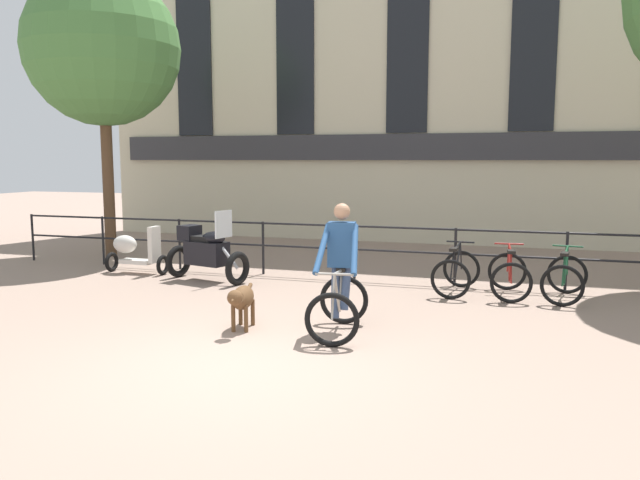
{
  "coord_description": "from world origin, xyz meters",
  "views": [
    {
      "loc": [
        2.91,
        -6.14,
        2.28
      ],
      "look_at": [
        0.05,
        2.86,
        1.05
      ],
      "focal_mm": 35.0,
      "sensor_mm": 36.0,
      "label": 1
    }
  ],
  "objects_px": {
    "parked_bicycle_mid_left": "(509,275)",
    "parked_bicycle_mid_right": "(565,278)",
    "dog": "(242,299)",
    "parked_motorcycle": "(206,251)",
    "parked_bicycle_near_lamp": "(456,272)",
    "cyclist_with_bike": "(340,275)",
    "parked_scooter": "(135,250)"
  },
  "relations": [
    {
      "from": "parked_bicycle_mid_left",
      "to": "parked_bicycle_mid_right",
      "type": "xyz_separation_m",
      "value": [
        0.86,
        0.0,
        0.0
      ]
    },
    {
      "from": "dog",
      "to": "parked_motorcycle",
      "type": "height_order",
      "value": "parked_motorcycle"
    },
    {
      "from": "parked_bicycle_near_lamp",
      "to": "cyclist_with_bike",
      "type": "bearing_deg",
      "value": 71.66
    },
    {
      "from": "cyclist_with_bike",
      "to": "parked_bicycle_near_lamp",
      "type": "distance_m",
      "value": 3.2
    },
    {
      "from": "parked_bicycle_mid_right",
      "to": "parked_scooter",
      "type": "xyz_separation_m",
      "value": [
        -8.06,
        -0.04,
        0.1
      ]
    },
    {
      "from": "dog",
      "to": "parked_bicycle_mid_right",
      "type": "bearing_deg",
      "value": 27.59
    },
    {
      "from": "parked_scooter",
      "to": "dog",
      "type": "bearing_deg",
      "value": -129.09
    },
    {
      "from": "parked_bicycle_mid_left",
      "to": "parked_bicycle_near_lamp",
      "type": "bearing_deg",
      "value": -4.33
    },
    {
      "from": "cyclist_with_bike",
      "to": "parked_motorcycle",
      "type": "distance_m",
      "value": 4.24
    },
    {
      "from": "cyclist_with_bike",
      "to": "parked_bicycle_mid_right",
      "type": "relative_size",
      "value": 1.43
    },
    {
      "from": "cyclist_with_bike",
      "to": "parked_scooter",
      "type": "height_order",
      "value": "cyclist_with_bike"
    },
    {
      "from": "dog",
      "to": "parked_bicycle_mid_left",
      "type": "relative_size",
      "value": 0.85
    },
    {
      "from": "parked_bicycle_near_lamp",
      "to": "parked_scooter",
      "type": "xyz_separation_m",
      "value": [
        -6.33,
        -0.04,
        0.1
      ]
    },
    {
      "from": "cyclist_with_bike",
      "to": "parked_bicycle_near_lamp",
      "type": "xyz_separation_m",
      "value": [
        1.24,
        2.93,
        -0.41
      ]
    },
    {
      "from": "dog",
      "to": "parked_bicycle_mid_left",
      "type": "bearing_deg",
      "value": 34.02
    },
    {
      "from": "parked_bicycle_near_lamp",
      "to": "dog",
      "type": "bearing_deg",
      "value": 56.65
    },
    {
      "from": "parked_bicycle_mid_right",
      "to": "parked_bicycle_mid_left",
      "type": "bearing_deg",
      "value": 7.88
    },
    {
      "from": "cyclist_with_bike",
      "to": "parked_motorcycle",
      "type": "bearing_deg",
      "value": 134.32
    },
    {
      "from": "dog",
      "to": "parked_bicycle_near_lamp",
      "type": "relative_size",
      "value": 0.85
    },
    {
      "from": "cyclist_with_bike",
      "to": "parked_scooter",
      "type": "distance_m",
      "value": 5.86
    },
    {
      "from": "parked_bicycle_mid_right",
      "to": "parked_motorcycle",
      "type": "bearing_deg",
      "value": 10.8
    },
    {
      "from": "parked_motorcycle",
      "to": "parked_bicycle_mid_left",
      "type": "distance_m",
      "value": 5.46
    },
    {
      "from": "parked_motorcycle",
      "to": "dog",
      "type": "bearing_deg",
      "value": -129.72
    },
    {
      "from": "parked_bicycle_mid_right",
      "to": "parked_scooter",
      "type": "height_order",
      "value": "parked_scooter"
    },
    {
      "from": "parked_bicycle_near_lamp",
      "to": "parked_scooter",
      "type": "relative_size",
      "value": 0.9
    },
    {
      "from": "cyclist_with_bike",
      "to": "parked_bicycle_mid_right",
      "type": "distance_m",
      "value": 4.19
    },
    {
      "from": "cyclist_with_bike",
      "to": "parked_bicycle_mid_right",
      "type": "height_order",
      "value": "cyclist_with_bike"
    },
    {
      "from": "parked_scooter",
      "to": "parked_motorcycle",
      "type": "bearing_deg",
      "value": -98.42
    },
    {
      "from": "parked_scooter",
      "to": "cyclist_with_bike",
      "type": "bearing_deg",
      "value": -118.76
    },
    {
      "from": "parked_bicycle_mid_left",
      "to": "parked_bicycle_mid_right",
      "type": "distance_m",
      "value": 0.86
    },
    {
      "from": "parked_bicycle_mid_left",
      "to": "parked_scooter",
      "type": "relative_size",
      "value": 0.9
    },
    {
      "from": "cyclist_with_bike",
      "to": "parked_bicycle_mid_left",
      "type": "bearing_deg",
      "value": 46.57
    }
  ]
}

